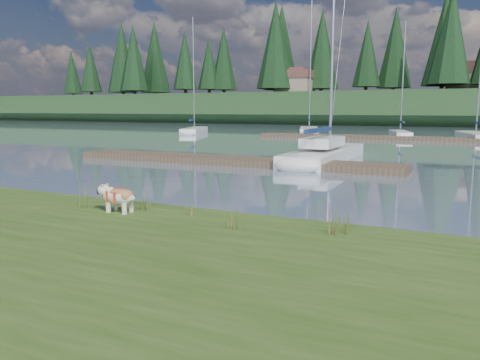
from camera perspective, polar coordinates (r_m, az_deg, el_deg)
The scene contains 24 objects.
ground at distance 40.77m, azimuth 17.46°, elevation 4.72°, with size 200.00×200.00×0.00m, color gray.
ridge at distance 83.47m, azimuth 21.93°, elevation 8.04°, with size 200.00×20.00×5.00m, color #1C361A.
bulldog at distance 10.26m, azimuth -14.63°, elevation -1.85°, with size 0.94×0.42×0.57m.
sailboat_main at distance 24.20m, azimuth 10.82°, elevation 3.52°, with size 2.07×10.10×14.38m.
dock_near at distance 21.78m, azimuth -1.41°, elevation 2.40°, with size 16.00×2.00×0.30m, color #4C3D2C.
dock_far at distance 40.52m, azimuth 20.27°, elevation 4.77°, with size 26.00×2.20×0.30m, color #4C3D2C.
sailboat_bg_0 at distance 49.98m, azimuth -5.42°, elevation 6.11°, with size 4.34×8.22×11.82m.
sailboat_bg_1 at distance 50.71m, azimuth 8.41°, elevation 6.09°, with size 4.49×9.23×13.47m.
sailboat_bg_2 at distance 44.71m, azimuth 18.83°, elevation 5.40°, with size 2.93×6.75×10.12m.
sailboat_bg_3 at distance 44.35m, azimuth 26.57°, elevation 4.91°, with size 3.52×9.00×12.89m.
weed_0 at distance 10.36m, azimuth -11.40°, elevation -2.38°, with size 0.17×0.14×0.54m.
weed_1 at distance 9.69m, azimuth -6.24°, elevation -3.32°, with size 0.17×0.14×0.42m.
weed_2 at distance 8.38m, azimuth 11.24°, elevation -4.82°, with size 0.17×0.14×0.59m.
weed_3 at distance 10.96m, azimuth -18.35°, elevation -1.78°, with size 0.17×0.14×0.65m.
weed_4 at distance 8.54m, azimuth -0.84°, elevation -4.73°, with size 0.17×0.14×0.48m.
weed_5 at distance 8.44m, azimuth 12.60°, elevation -4.98°, with size 0.17×0.14×0.52m.
mud_lip at distance 10.76m, azimuth -8.24°, elevation -4.64°, with size 60.00×0.50×0.14m, color #33281C.
conifer_0 at distance 98.89m, azimuth -12.83°, elevation 14.33°, with size 5.72×5.72×14.15m.
conifer_1 at distance 93.73m, azimuth -3.80°, elevation 14.02°, with size 4.40×4.40×11.30m.
conifer_2 at distance 84.85m, azimuth 4.35°, elevation 16.11°, with size 6.60×6.60×16.05m.
conifer_3 at distance 84.29m, azimuth 15.23°, elevation 14.65°, with size 4.84×4.84×12.25m.
conifer_4 at distance 77.04m, azimuth 24.32°, elevation 15.81°, with size 6.16×6.16×15.10m.
house_0 at distance 85.10m, azimuth 6.72°, elevation 11.84°, with size 6.30×5.30×4.65m.
house_1 at distance 81.40m, azimuth 26.31°, elevation 11.16°, with size 6.30×5.30×4.65m.
Camera 1 is at (5.88, -10.26, 2.53)m, focal length 35.00 mm.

